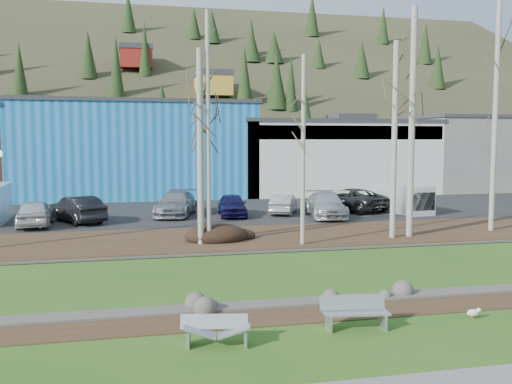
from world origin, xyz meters
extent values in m
plane|color=#2C5918|center=(0.00, 0.00, 0.00)|extent=(200.00, 200.00, 0.00)
cube|color=#382616|center=(0.00, 2.10, 0.01)|extent=(80.00, 1.80, 0.03)
cube|color=#382616|center=(0.00, 14.50, 0.07)|extent=(80.00, 7.00, 0.15)
cube|color=black|center=(0.00, 25.00, 0.07)|extent=(80.00, 14.00, 0.14)
cube|color=#1065B0|center=(-6.00, 39.00, 4.00)|extent=(20.00, 12.00, 8.00)
cube|color=#333338|center=(-6.00, 39.00, 8.15)|extent=(20.40, 12.24, 0.30)
cube|color=silver|center=(12.00, 39.00, 3.25)|extent=(18.00, 12.00, 6.50)
cube|color=#333338|center=(12.00, 39.00, 6.65)|extent=(18.36, 12.24, 0.30)
cube|color=navy|center=(12.00, 33.10, 5.60)|extent=(17.64, 0.20, 1.20)
cube|color=slate|center=(28.00, 39.00, 3.50)|extent=(14.00, 12.00, 7.00)
cube|color=#333338|center=(28.00, 39.00, 7.15)|extent=(14.28, 12.24, 0.30)
cube|color=#BBBDC0|center=(-1.69, 0.62, 0.21)|extent=(0.15, 0.54, 0.43)
cube|color=#BBBDC0|center=(-0.24, 0.43, 0.21)|extent=(0.15, 0.54, 0.43)
cube|color=#BBBDC0|center=(-0.99, 0.74, 0.68)|extent=(1.76, 0.34, 0.39)
cube|color=#BBBDC0|center=(-0.96, 0.52, 0.44)|extent=(1.81, 0.71, 0.05)
cube|color=#BBBDC0|center=(-5.41, 0.27, 0.20)|extent=(0.17, 0.51, 0.41)
cube|color=#BBBDC0|center=(-4.06, 0.00, 0.20)|extent=(0.17, 0.51, 0.41)
cube|color=#BBBDC0|center=(-4.77, 0.33, 0.55)|extent=(1.66, 0.51, 0.36)
cube|color=#9E9FA3|center=(-5.14, 0.22, 0.37)|extent=(0.88, 0.61, 0.30)
cube|color=#9E9FA3|center=(-4.33, 0.05, 0.37)|extent=(0.88, 0.61, 0.30)
cylinder|color=gold|center=(2.56, 0.62, 0.05)|extent=(0.01, 0.01, 0.10)
cylinder|color=gold|center=(2.56, 0.68, 0.05)|extent=(0.01, 0.01, 0.10)
ellipsoid|color=white|center=(2.60, 0.65, 0.17)|extent=(0.36, 0.20, 0.20)
cube|color=gray|center=(2.60, 0.65, 0.21)|extent=(0.25, 0.18, 0.02)
sphere|color=white|center=(2.74, 0.59, 0.26)|extent=(0.11, 0.11, 0.11)
cone|color=gold|center=(2.81, 0.56, 0.26)|extent=(0.07, 0.05, 0.03)
ellipsoid|color=black|center=(-2.65, 13.77, 0.45)|extent=(3.05, 2.15, 0.60)
cylinder|color=beige|center=(-3.37, 13.78, 4.23)|extent=(0.32, 0.32, 8.16)
cylinder|color=beige|center=(-3.09, 13.10, 5.51)|extent=(0.21, 0.21, 10.72)
cylinder|color=beige|center=(-3.48, 13.02, 4.65)|extent=(0.27, 0.27, 8.99)
cylinder|color=beige|center=(1.13, 11.89, 4.50)|extent=(0.20, 0.20, 8.70)
cylinder|color=beige|center=(7.06, 12.84, 5.83)|extent=(0.31, 0.31, 11.35)
cylinder|color=beige|center=(6.04, 12.63, 4.96)|extent=(0.28, 0.28, 9.61)
cylinder|color=beige|center=(12.24, 13.56, 6.46)|extent=(0.27, 0.27, 12.61)
imported|color=silver|center=(-11.89, 20.51, 0.90)|extent=(2.04, 4.56, 1.52)
imported|color=black|center=(-9.67, 21.62, 0.92)|extent=(3.62, 4.94, 1.55)
imported|color=gray|center=(-3.78, 23.23, 0.91)|extent=(3.50, 5.67, 1.53)
imported|color=#181447|center=(-0.30, 22.24, 0.85)|extent=(2.05, 4.30, 1.42)
imported|color=#B9B9BB|center=(3.23, 22.70, 0.78)|extent=(2.83, 4.12, 1.29)
imported|color=#28282B|center=(8.02, 23.21, 0.91)|extent=(4.68, 6.10, 1.54)
imported|color=#B8B8BA|center=(5.38, 20.53, 0.90)|extent=(3.02, 5.55, 1.53)
cube|color=white|center=(11.24, 21.52, 1.08)|extent=(2.33, 4.50, 1.88)
cube|color=black|center=(11.46, 19.83, 1.08)|extent=(1.81, 1.11, 1.17)
camera|label=1|loc=(-6.79, -13.19, 5.01)|focal=40.00mm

